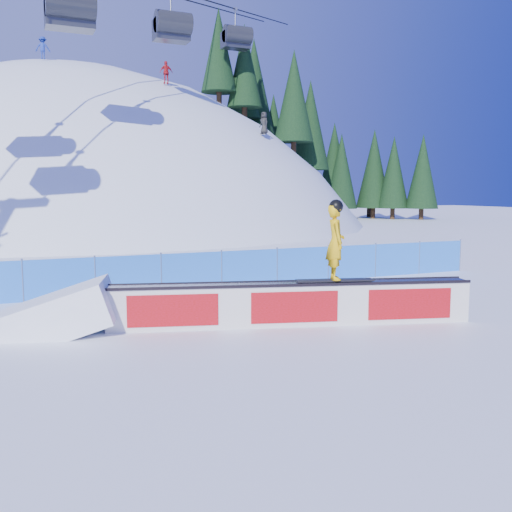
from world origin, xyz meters
name	(u,v)px	position (x,y,z in m)	size (l,w,h in m)	color
ground	(246,319)	(0.00, 0.00, 0.00)	(160.00, 160.00, 0.00)	white
snow_hill	(79,413)	(0.00, 42.00, -18.00)	(64.00, 64.00, 64.00)	white
treeline	(308,130)	(24.42, 41.74, 9.50)	(26.23, 11.87, 20.30)	#322014
safety_fence	(192,271)	(0.00, 4.50, 0.60)	(22.05, 0.05, 1.30)	blue
rail_box	(292,304)	(0.78, -0.99, 0.51)	(8.44, 2.90, 1.03)	silver
snow_ramp	(58,332)	(-4.39, 0.46, 0.00)	(2.50, 1.67, 0.94)	white
snowboarder	(335,241)	(1.77, -1.27, 1.98)	(1.87, 0.82, 1.93)	black
distant_skiers	(101,80)	(1.15, 29.69, 10.95)	(21.38, 10.94, 7.37)	black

